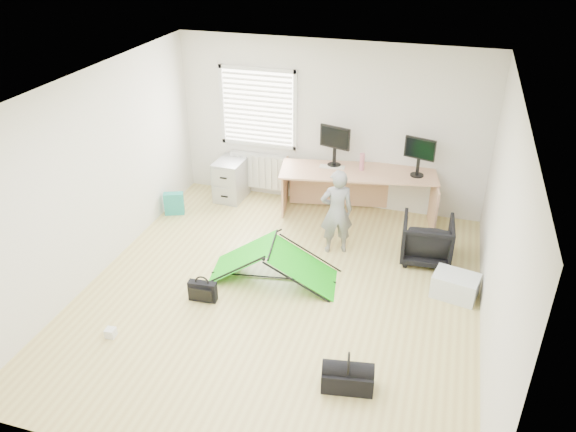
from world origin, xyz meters
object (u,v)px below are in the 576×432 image
(monitor_left, at_px, (335,151))
(storage_crate, at_px, (455,286))
(duffel_bag, at_px, (347,379))
(kite, at_px, (273,262))
(person, at_px, (337,212))
(filing_cabinet, at_px, (231,180))
(thermos, at_px, (362,162))
(office_chair, at_px, (427,240))
(laptop_bag, at_px, (203,291))
(monitor_right, at_px, (418,162))
(desk, at_px, (357,195))

(monitor_left, relative_size, storage_crate, 0.91)
(duffel_bag, bearing_deg, kite, 120.18)
(person, xyz_separation_m, duffel_bag, (0.70, -2.58, -0.52))
(monitor_left, bearing_deg, filing_cabinet, -163.66)
(thermos, bearing_deg, filing_cabinet, 179.55)
(office_chair, relative_size, duffel_bag, 1.32)
(person, relative_size, storage_crate, 2.30)
(laptop_bag, bearing_deg, thermos, 56.97)
(duffel_bag, bearing_deg, storage_crate, 53.58)
(office_chair, xyz_separation_m, laptop_bag, (-2.63, -1.78, -0.19))
(monitor_right, distance_m, person, 1.57)
(office_chair, bearing_deg, person, 2.51)
(monitor_right, xyz_separation_m, person, (-0.99, -1.16, -0.40))
(filing_cabinet, xyz_separation_m, laptop_bag, (0.72, -2.79, -0.21))
(laptop_bag, bearing_deg, monitor_right, 45.38)
(kite, xyz_separation_m, laptop_bag, (-0.71, -0.71, -0.13))
(monitor_left, relative_size, monitor_right, 1.07)
(office_chair, distance_m, kite, 2.21)
(monitor_right, bearing_deg, duffel_bag, -78.79)
(filing_cabinet, relative_size, monitor_right, 1.48)
(laptop_bag, height_order, duffel_bag, laptop_bag)
(monitor_right, xyz_separation_m, duffel_bag, (-0.29, -3.74, -0.93))
(duffel_bag, bearing_deg, filing_cabinet, 117.53)
(monitor_right, bearing_deg, storage_crate, -52.35)
(desk, height_order, monitor_right, monitor_right)
(desk, relative_size, person, 1.88)
(kite, xyz_separation_m, storage_crate, (2.36, 0.30, -0.11))
(thermos, distance_m, office_chair, 1.63)
(office_chair, relative_size, person, 0.55)
(office_chair, height_order, kite, office_chair)
(kite, bearing_deg, monitor_right, 43.26)
(monitor_right, relative_size, office_chair, 0.67)
(monitor_left, height_order, thermos, monitor_left)
(person, bearing_deg, laptop_bag, 28.11)
(desk, relative_size, storage_crate, 4.33)
(filing_cabinet, distance_m, duffel_bag, 4.65)
(duffel_bag, bearing_deg, office_chair, 69.01)
(monitor_left, distance_m, laptop_bag, 3.14)
(kite, bearing_deg, thermos, 60.39)
(filing_cabinet, relative_size, monitor_left, 1.38)
(person, bearing_deg, duffel_bag, 82.84)
(office_chair, height_order, person, person)
(laptop_bag, bearing_deg, office_chair, 29.48)
(filing_cabinet, distance_m, monitor_right, 3.14)
(filing_cabinet, distance_m, office_chair, 3.49)
(office_chair, height_order, duffel_bag, office_chair)
(thermos, height_order, storage_crate, thermos)
(filing_cabinet, distance_m, thermos, 2.29)
(storage_crate, bearing_deg, person, 159.78)
(thermos, bearing_deg, desk, -119.57)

